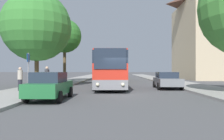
% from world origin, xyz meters
% --- Properties ---
extents(ground_plane, '(300.00, 300.00, 0.00)m').
position_xyz_m(ground_plane, '(0.00, 0.00, 0.00)').
color(ground_plane, '#4C4C4F').
rests_on(ground_plane, ground).
extents(sidewalk_left, '(4.00, 120.00, 0.15)m').
position_xyz_m(sidewalk_left, '(-7.00, 0.00, 0.07)').
color(sidewalk_left, gray).
rests_on(sidewalk_left, ground_plane).
extents(sidewalk_right, '(4.00, 120.00, 0.15)m').
position_xyz_m(sidewalk_right, '(7.00, 0.00, 0.07)').
color(sidewalk_right, gray).
rests_on(sidewalk_right, ground_plane).
extents(building_right_background, '(14.16, 13.99, 17.84)m').
position_xyz_m(building_right_background, '(18.59, 24.21, 8.92)').
color(building_right_background, '#C6B28E').
rests_on(building_right_background, ground_plane).
extents(bus_front, '(2.98, 10.95, 3.19)m').
position_xyz_m(bus_front, '(-0.99, 4.75, 1.71)').
color(bus_front, gray).
rests_on(bus_front, ground_plane).
extents(bus_middle, '(2.97, 11.30, 3.32)m').
position_xyz_m(bus_middle, '(-0.79, 17.77, 1.78)').
color(bus_middle, '#2D2D2D').
rests_on(bus_middle, ground_plane).
extents(bus_rear, '(3.08, 11.24, 3.57)m').
position_xyz_m(bus_rear, '(-0.80, 31.32, 1.90)').
color(bus_rear, '#2D519E').
rests_on(bus_rear, ground_plane).
extents(parked_car_left_curb, '(1.91, 4.11, 1.54)m').
position_xyz_m(parked_car_left_curb, '(-4.12, -3.53, 0.79)').
color(parked_car_left_curb, '#236B38').
rests_on(parked_car_left_curb, ground_plane).
extents(parked_car_right_near, '(2.21, 4.41, 1.48)m').
position_xyz_m(parked_car_right_near, '(4.09, 3.88, 0.77)').
color(parked_car_right_near, slate).
rests_on(parked_car_right_near, ground_plane).
extents(bus_stop_sign, '(0.08, 0.45, 2.74)m').
position_xyz_m(bus_stop_sign, '(-6.77, 0.03, 1.84)').
color(bus_stop_sign, gray).
rests_on(bus_stop_sign, sidewalk_left).
extents(pedestrian_waiting_near, '(0.36, 0.36, 1.79)m').
position_xyz_m(pedestrian_waiting_near, '(-5.83, 1.34, 1.06)').
color(pedestrian_waiting_near, '#23232D').
rests_on(pedestrian_waiting_near, sidewalk_left).
extents(pedestrian_waiting_far, '(0.36, 0.36, 1.72)m').
position_xyz_m(pedestrian_waiting_far, '(-7.47, 0.26, 1.02)').
color(pedestrian_waiting_far, '#23232D').
rests_on(pedestrian_waiting_far, sidewalk_left).
extents(tree_left_near, '(4.54, 4.54, 8.37)m').
position_xyz_m(tree_left_near, '(-7.36, 13.71, 6.22)').
color(tree_left_near, brown).
rests_on(tree_left_near, sidewalk_left).
extents(tree_left_far, '(6.64, 6.64, 8.99)m').
position_xyz_m(tree_left_far, '(-8.08, 5.30, 5.82)').
color(tree_left_far, brown).
rests_on(tree_left_far, sidewalk_left).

